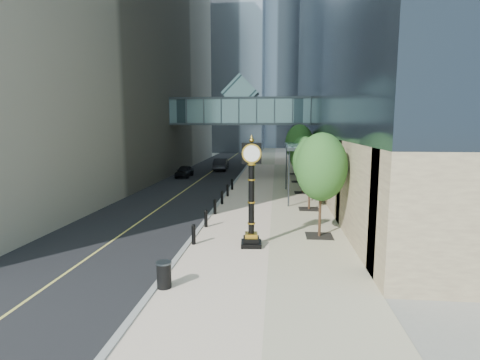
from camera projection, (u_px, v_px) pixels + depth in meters
name	position (u px, v px, depth m)	size (l,w,h in m)	color
ground	(247.00, 254.00, 17.16)	(320.00, 320.00, 0.00)	gray
road	(222.00, 164.00, 57.23)	(8.00, 180.00, 0.02)	black
sidewalk	(275.00, 165.00, 56.45)	(8.00, 180.00, 0.06)	beige
curb	(248.00, 164.00, 56.84)	(0.25, 180.00, 0.07)	gray
distant_tower_c	(257.00, 49.00, 131.28)	(22.00, 22.00, 65.00)	#95A4BB
skywalk	(241.00, 110.00, 43.92)	(17.00, 4.20, 5.80)	slate
entrance_canopy	(304.00, 147.00, 30.01)	(3.00, 8.00, 4.38)	#383F44
bollard_row	(219.00, 202.00, 26.21)	(0.20, 16.20, 0.90)	black
street_trees	(303.00, 150.00, 32.75)	(2.89, 28.65, 5.94)	black
street_clock	(251.00, 200.00, 17.80)	(1.05, 1.05, 5.21)	black
trash_bin	(164.00, 276.00, 13.40)	(0.52, 0.52, 0.90)	black
pedestrian	(312.00, 189.00, 29.06)	(0.68, 0.44, 1.86)	#B5B0A6
car_near	(184.00, 171.00, 42.87)	(1.57, 3.89, 1.33)	black
car_far	(221.00, 164.00, 49.53)	(1.67, 4.79, 1.58)	black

